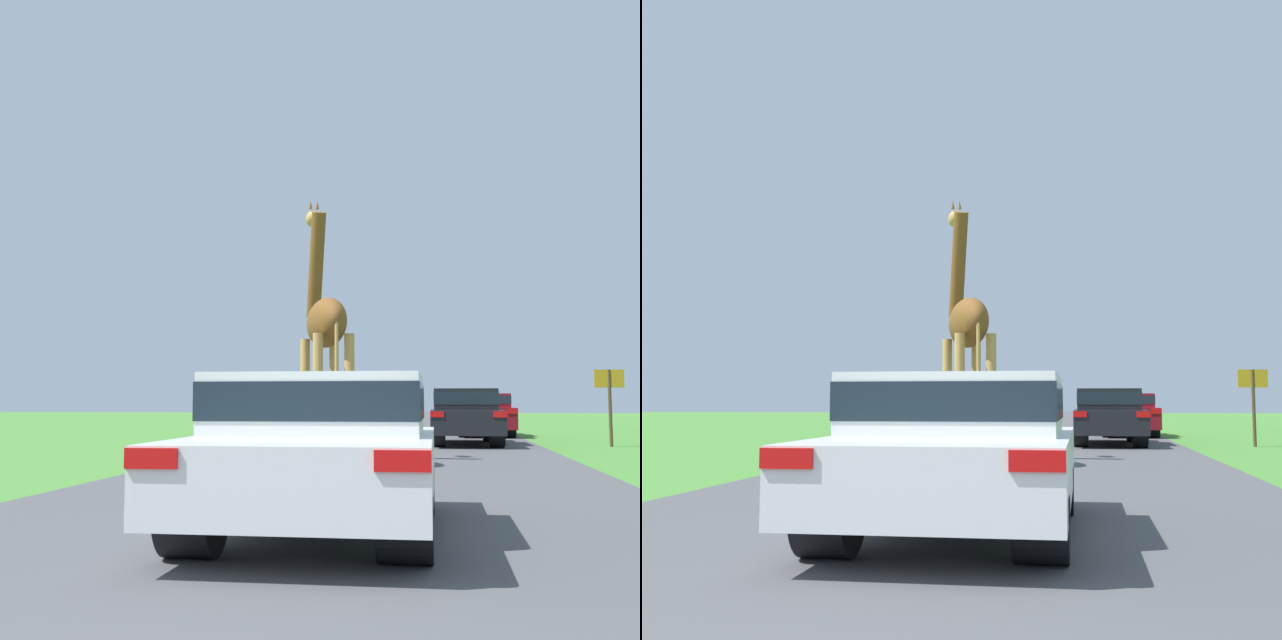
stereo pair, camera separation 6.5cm
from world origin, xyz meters
TOP-DOWN VIEW (x-y plane):
  - road at (0.00, 30.00)m, footprint 7.17×120.00m
  - giraffe_near_road at (-0.85, 12.46)m, footprint 1.25×2.61m
  - car_lead_maroon at (0.11, 5.35)m, footprint 1.85×4.00m
  - car_queue_right at (2.58, 24.98)m, footprint 1.72×4.28m
  - car_queue_left at (1.79, 19.63)m, footprint 1.74×4.46m
  - sign_post at (5.25, 19.03)m, footprint 0.70×0.08m

SIDE VIEW (x-z plane):
  - road at x=0.00m, z-range 0.00..0.00m
  - car_lead_maroon at x=0.11m, z-range 0.05..1.36m
  - car_queue_right at x=2.58m, z-range 0.05..1.39m
  - car_queue_left at x=1.79m, z-range 0.06..1.47m
  - sign_post at x=5.25m, z-range 0.36..2.23m
  - giraffe_near_road at x=-0.85m, z-range -0.11..4.81m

